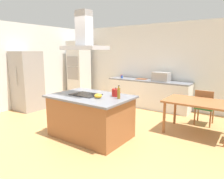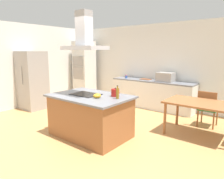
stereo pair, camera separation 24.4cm
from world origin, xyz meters
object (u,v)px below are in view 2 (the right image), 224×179
(refrigerator, at_px, (32,80))
(range_hood, at_px, (84,37))
(coffee_mug_red, at_px, (126,76))
(wall_oven_stack, at_px, (84,70))
(tea_kettle, at_px, (115,93))
(cutting_board, at_px, (146,79))
(coffee_mug_blue, at_px, (126,77))
(mixing_bowl, at_px, (97,96))
(countertop_microwave, at_px, (165,77))
(cooktop, at_px, (86,94))
(dining_table, at_px, (200,106))
(chair_facing_back_wall, at_px, (207,107))
(olive_oil_bottle, at_px, (117,93))

(refrigerator, xyz_separation_m, range_hood, (2.85, -0.45, 1.19))
(coffee_mug_red, distance_m, wall_oven_stack, 1.83)
(tea_kettle, relative_size, wall_oven_stack, 0.10)
(tea_kettle, distance_m, cutting_board, 2.78)
(coffee_mug_blue, height_order, cutting_board, coffee_mug_blue)
(cutting_board, bearing_deg, tea_kettle, -73.74)
(coffee_mug_blue, bearing_deg, mixing_bowl, -66.20)
(countertop_microwave, bearing_deg, wall_oven_stack, -175.97)
(cooktop, bearing_deg, countertop_microwave, 79.30)
(dining_table, relative_size, range_hood, 1.56)
(mixing_bowl, bearing_deg, countertop_microwave, 87.43)
(cutting_board, height_order, chair_facing_back_wall, cutting_board)
(wall_oven_stack, bearing_deg, cutting_board, 6.23)
(tea_kettle, distance_m, range_hood, 1.30)
(tea_kettle, xyz_separation_m, countertop_microwave, (-0.07, 2.62, 0.06))
(countertop_microwave, relative_size, coffee_mug_red, 5.56)
(cooktop, xyz_separation_m, coffee_mug_blue, (-0.86, 2.81, 0.04))
(range_hood, bearing_deg, cooktop, 0.00)
(cooktop, height_order, range_hood, range_hood)
(wall_oven_stack, relative_size, refrigerator, 1.21)
(dining_table, relative_size, chair_facing_back_wall, 1.57)
(cooktop, relative_size, countertop_microwave, 1.20)
(cooktop, height_order, chair_facing_back_wall, cooktop)
(cooktop, relative_size, cutting_board, 1.76)
(tea_kettle, relative_size, countertop_microwave, 0.44)
(olive_oil_bottle, height_order, wall_oven_stack, wall_oven_stack)
(cutting_board, distance_m, range_hood, 3.17)
(tea_kettle, relative_size, range_hood, 0.24)
(coffee_mug_red, xyz_separation_m, refrigerator, (-1.88, -2.51, -0.03))
(coffee_mug_blue, bearing_deg, coffee_mug_red, 125.96)
(chair_facing_back_wall, bearing_deg, range_hood, -132.98)
(tea_kettle, relative_size, cutting_board, 0.65)
(mixing_bowl, bearing_deg, cooktop, 168.73)
(mixing_bowl, xyz_separation_m, range_hood, (-0.41, 0.08, 1.16))
(dining_table, distance_m, range_hood, 2.85)
(countertop_microwave, height_order, chair_facing_back_wall, countertop_microwave)
(refrigerator, relative_size, dining_table, 1.30)
(mixing_bowl, relative_size, coffee_mug_red, 1.78)
(coffee_mug_red, distance_m, refrigerator, 3.14)
(coffee_mug_blue, distance_m, chair_facing_back_wall, 2.96)
(coffee_mug_blue, distance_m, refrigerator, 3.09)
(coffee_mug_blue, relative_size, dining_table, 0.06)
(countertop_microwave, bearing_deg, chair_facing_back_wall, -27.69)
(cutting_board, relative_size, range_hood, 0.38)
(coffee_mug_blue, bearing_deg, countertop_microwave, 2.83)
(coffee_mug_red, height_order, coffee_mug_blue, same)
(tea_kettle, distance_m, mixing_bowl, 0.40)
(mixing_bowl, xyz_separation_m, coffee_mug_red, (-1.38, 3.04, 0.00))
(mixing_bowl, distance_m, coffee_mug_blue, 3.16)
(coffee_mug_blue, bearing_deg, wall_oven_stack, -175.08)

